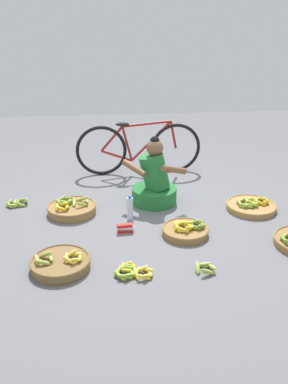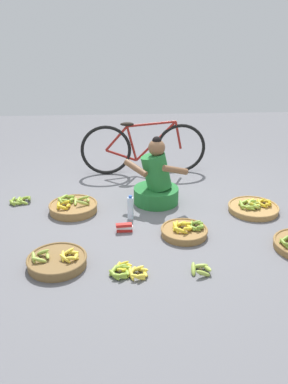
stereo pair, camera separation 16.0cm
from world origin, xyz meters
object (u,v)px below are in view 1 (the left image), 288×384
at_px(loose_bananas_mid_left, 17,203).
at_px(loose_bananas_near_bicycle, 132,271).
at_px(vendor_woman_front, 154,182).
at_px(banana_basket_back_left, 251,206).
at_px(loose_bananas_back_center, 205,268).
at_px(bicycle_leaning, 139,148).
at_px(water_bottle, 130,208).
at_px(banana_basket_front_right, 72,208).
at_px(banana_basket_mid_right, 60,263).
at_px(banana_basket_front_center, 186,230).
at_px(packet_carton_stack, 125,228).

bearing_deg(loose_bananas_mid_left, loose_bananas_near_bicycle, -50.98).
bearing_deg(loose_bananas_mid_left, vendor_woman_front, -2.91).
bearing_deg(banana_basket_back_left, loose_bananas_back_center, -125.75).
height_order(bicycle_leaning, water_bottle, bicycle_leaning).
height_order(banana_basket_back_left, loose_bananas_near_bicycle, banana_basket_back_left).
relative_size(banana_basket_front_right, banana_basket_mid_right, 1.03).
bearing_deg(vendor_woman_front, loose_bananas_near_bicycle, -104.72).
relative_size(banana_basket_back_left, banana_basket_front_center, 1.19).
bearing_deg(bicycle_leaning, banana_basket_back_left, -47.97).
height_order(vendor_woman_front, loose_bananas_near_bicycle, vendor_woman_front).
distance_m(banana_basket_back_left, loose_bananas_back_center, 1.39).
relative_size(loose_bananas_near_bicycle, water_bottle, 1.32).
xyz_separation_m(banana_basket_back_left, water_bottle, (-1.37, -0.10, 0.08)).
xyz_separation_m(banana_basket_front_right, packet_carton_stack, (0.56, -0.50, -0.01)).
bearing_deg(banana_basket_back_left, bicycle_leaning, 132.03).
height_order(loose_bananas_mid_left, water_bottle, water_bottle).
height_order(vendor_woman_front, banana_basket_front_center, vendor_woman_front).
height_order(vendor_woman_front, loose_bananas_back_center, vendor_woman_front).
relative_size(banana_basket_front_right, packet_carton_stack, 3.13).
relative_size(vendor_woman_front, bicycle_leaning, 0.46).
distance_m(loose_bananas_near_bicycle, loose_bananas_back_center, 0.62).
height_order(vendor_woman_front, packet_carton_stack, vendor_woman_front).
xyz_separation_m(vendor_woman_front, banana_basket_front_center, (0.21, -0.79, -0.21)).
height_order(banana_basket_front_center, loose_bananas_mid_left, banana_basket_front_center).
bearing_deg(loose_bananas_near_bicycle, water_bottle, 86.58).
bearing_deg(packet_carton_stack, banana_basket_front_center, -10.52).
xyz_separation_m(vendor_woman_front, loose_bananas_mid_left, (-1.58, 0.08, -0.22)).
bearing_deg(vendor_woman_front, banana_basket_front_center, -74.97).
height_order(bicycle_leaning, banana_basket_back_left, bicycle_leaning).
bearing_deg(loose_bananas_back_center, banana_basket_front_center, 93.47).
bearing_deg(banana_basket_front_right, loose_bananas_mid_left, 157.80).
bearing_deg(loose_bananas_mid_left, banana_basket_mid_right, -65.49).
relative_size(bicycle_leaning, water_bottle, 6.30).
relative_size(banana_basket_front_center, water_bottle, 1.73).
bearing_deg(banana_basket_back_left, loose_bananas_mid_left, 171.76).
height_order(banana_basket_back_left, banana_basket_mid_right, banana_basket_mid_right).
bearing_deg(banana_basket_front_center, bicycle_leaning, 99.62).
distance_m(banana_basket_front_center, water_bottle, 0.66).
xyz_separation_m(banana_basket_front_right, loose_bananas_near_bicycle, (0.57, -1.23, -0.03)).
xyz_separation_m(loose_bananas_near_bicycle, loose_bananas_mid_left, (-1.21, 1.50, 0.00)).
distance_m(banana_basket_mid_right, loose_bananas_near_bicycle, 0.63).
bearing_deg(loose_bananas_mid_left, water_bottle, -20.72).
height_order(banana_basket_front_right, banana_basket_front_center, banana_basket_front_right).
distance_m(banana_basket_front_right, loose_bananas_near_bicycle, 1.36).
distance_m(bicycle_leaning, packet_carton_stack, 1.71).
bearing_deg(loose_bananas_back_center, banana_basket_front_right, 133.66).
relative_size(banana_basket_mid_right, loose_bananas_near_bicycle, 1.46).
relative_size(bicycle_leaning, banana_basket_mid_right, 3.27).
xyz_separation_m(vendor_woman_front, banana_basket_back_left, (1.06, -0.30, -0.21)).
relative_size(banana_basket_back_left, banana_basket_mid_right, 1.07).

